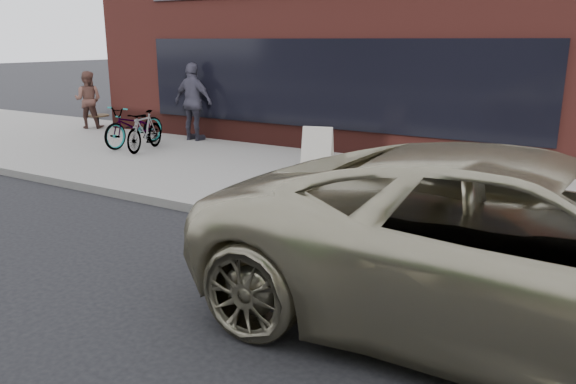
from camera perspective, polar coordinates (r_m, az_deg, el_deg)
ground at (r=5.46m, az=-24.31°, el=-15.57°), size 120.00×120.00×0.00m
near_sidewalk at (r=10.65m, az=7.86°, el=0.96°), size 44.00×6.00×0.15m
storefront at (r=17.57m, az=11.34°, el=13.55°), size 14.00×10.07×4.50m
motorcycle at (r=6.92m, az=9.84°, el=-2.45°), size 2.19×0.93×1.39m
minivan at (r=5.45m, az=23.66°, el=-5.57°), size 6.21×2.92×1.72m
bicycle_front at (r=14.27m, az=-15.32°, el=6.51°), size 0.67×1.89×0.99m
bicycle_rear at (r=13.61m, az=-14.37°, el=6.03°), size 0.80×1.59×0.92m
sandwich_sign at (r=10.82m, az=3.01°, el=4.22°), size 0.70×0.67×0.93m
cafe_table at (r=17.70m, az=-18.76°, el=7.34°), size 0.65×0.65×0.37m
cafe_patron_left at (r=17.60m, az=-19.63°, el=8.81°), size 1.01×0.94×1.65m
cafe_patron_right at (r=14.73m, az=-9.58°, el=9.02°), size 1.16×0.49×1.97m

